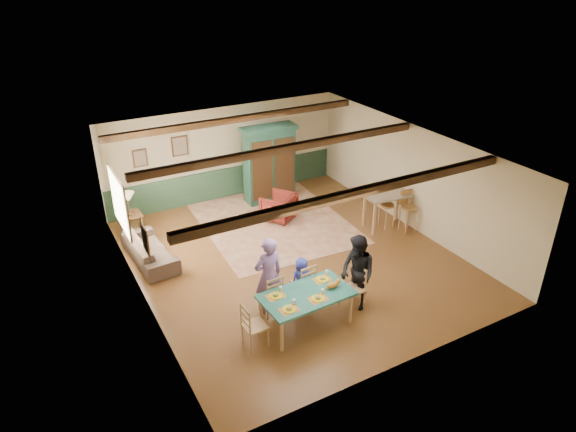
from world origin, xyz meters
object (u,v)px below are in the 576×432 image
person_child (301,279)px  armchair (279,207)px  table_lamp (129,203)px  sofa (150,250)px  dining_chair_end_right (353,288)px  dining_chair_far_right (304,282)px  dining_chair_end_left (255,325)px  bar_stool_right (408,212)px  dining_table (306,310)px  person_man (268,276)px  bar_stool_left (387,209)px  armoire (269,164)px  end_table (132,225)px  counter_table (386,211)px  person_woman (357,273)px  cat (333,284)px  dining_chair_far_left (271,293)px

person_child → armchair: size_ratio=1.20×
table_lamp → sofa: bearing=-87.2°
dining_chair_end_right → table_lamp: (-3.16, 5.12, 0.47)m
dining_chair_far_right → dining_chair_end_left: (-1.46, -0.75, 0.00)m
armchair → bar_stool_right: bearing=107.2°
dining_table → person_man: bearing=118.9°
bar_stool_right → sofa: bearing=167.3°
dining_chair_end_right → bar_stool_left: bar_stool_left is taller
dining_chair_far_right → table_lamp: (-2.41, 4.45, 0.47)m
dining_chair_end_left → sofa: (-0.87, 3.84, -0.17)m
dining_table → person_child: 0.87m
dining_chair_end_right → armchair: (0.54, 4.17, -0.09)m
sofa → person_child: bearing=-145.9°
dining_table → armoire: armoire is taller
person_man → bar_stool_right: size_ratio=1.52×
person_man → end_table: bearing=-72.0°
person_child → table_lamp: bearing=-63.6°
person_child → armoire: size_ratio=0.44×
dining_chair_end_left → person_child: bearing=-62.7°
dining_table → dining_chair_far_right: bearing=63.3°
dining_chair_far_right → armoire: (1.66, 4.75, 0.65)m
armchair → end_table: armchair is taller
table_lamp → armoire: bearing=4.2°
counter_table → sofa: bearing=167.0°
table_lamp → bar_stool_left: table_lamp is taller
person_woman → armchair: bearing=171.6°
dining_chair_far_right → bar_stool_right: size_ratio=0.84×
dining_table → bar_stool_left: size_ratio=1.71×
cat → counter_table: 4.20m
armchair → bar_stool_left: size_ratio=0.80×
dining_chair_far_left → bar_stool_left: bar_stool_left is taller
dining_chair_far_left → counter_table: 4.64m
dining_chair_end_left → bar_stool_left: 5.61m
dining_table → cat: (0.53, -0.07, 0.45)m
dining_table → armoire: (2.01, 5.46, 0.74)m
dining_table → cat: cat is taller
cat → bar_stool_left: bar_stool_left is taller
cat → sofa: 4.65m
armoire → bar_stool_right: armoire is taller
person_man → armchair: (2.06, 3.46, -0.46)m
counter_table → bar_stool_right: bar_stool_right is taller
dining_table → armchair: (1.65, 4.22, 0.01)m
person_woman → counter_table: 3.60m
person_child → end_table: bearing=-63.6°
person_woman → bar_stool_left: (2.71, 2.41, -0.29)m
cat → bar_stool_left: bearing=34.6°
person_child → counter_table: (3.52, 1.66, -0.00)m
sofa → dining_chair_end_left: bearing=-170.9°
person_child → cat: 0.94m
table_lamp → bar_stool_right: bearing=-26.4°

